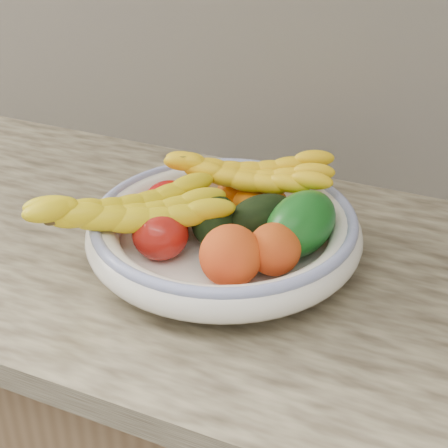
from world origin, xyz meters
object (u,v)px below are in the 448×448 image
(banana_bunch_front, at_px, (130,217))
(banana_bunch_back, at_px, (248,179))
(green_mango, at_px, (301,224))
(fruit_bowl, at_px, (224,231))

(banana_bunch_front, bearing_deg, banana_bunch_back, 11.63)
(green_mango, height_order, banana_bunch_back, green_mango)
(banana_bunch_front, bearing_deg, green_mango, -22.90)
(green_mango, xyz_separation_m, banana_bunch_back, (-0.11, 0.08, 0.01))
(green_mango, bearing_deg, fruit_bowl, -157.95)
(fruit_bowl, height_order, green_mango, green_mango)
(green_mango, bearing_deg, banana_bunch_back, 158.09)
(fruit_bowl, relative_size, green_mango, 3.09)
(fruit_bowl, height_order, banana_bunch_front, banana_bunch_front)
(banana_bunch_back, bearing_deg, green_mango, -49.53)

